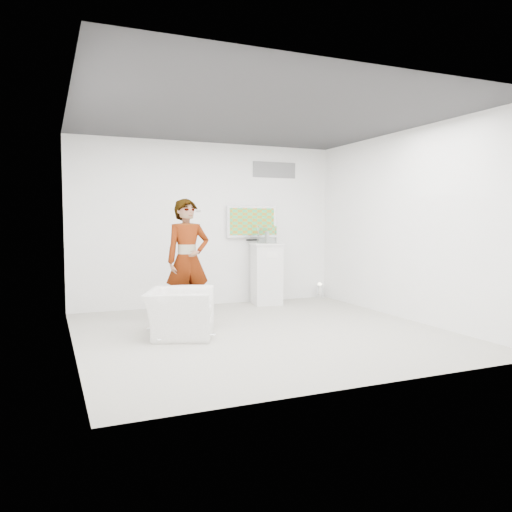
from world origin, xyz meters
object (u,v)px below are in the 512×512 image
at_px(tv, 251,222).
at_px(floor_uplight, 320,291).
at_px(person, 188,260).
at_px(pedestal, 267,274).
at_px(armchair, 180,313).

distance_m(tv, floor_uplight, 2.01).
height_order(person, pedestal, person).
height_order(tv, pedestal, tv).
height_order(person, floor_uplight, person).
xyz_separation_m(tv, pedestal, (0.18, -0.31, -0.98)).
relative_size(armchair, floor_uplight, 3.22).
height_order(armchair, floor_uplight, armchair).
bearing_deg(armchair, pedestal, -26.41).
height_order(pedestal, floor_uplight, pedestal).
distance_m(person, armchair, 1.18).
bearing_deg(pedestal, person, -150.81).
distance_m(person, floor_uplight, 3.37).
distance_m(armchair, pedestal, 2.90).
bearing_deg(person, floor_uplight, 16.55).
bearing_deg(floor_uplight, person, -158.76).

